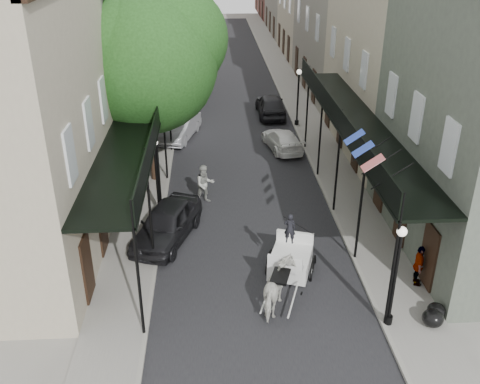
{
  "coord_description": "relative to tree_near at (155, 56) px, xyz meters",
  "views": [
    {
      "loc": [
        -1.65,
        -15.73,
        12.01
      ],
      "look_at": [
        -0.44,
        5.14,
        1.6
      ],
      "focal_mm": 40.0,
      "sensor_mm": 36.0,
      "label": 1
    }
  ],
  "objects": [
    {
      "name": "tree_near",
      "position": [
        0.0,
        0.0,
        0.0
      ],
      "size": [
        7.31,
        6.8,
        9.63
      ],
      "color": "#382619",
      "rests_on": "sidewalk_left"
    },
    {
      "name": "horse",
      "position": [
        4.76,
        -11.06,
        -5.63
      ],
      "size": [
        1.52,
        2.23,
        1.72
      ],
      "primitive_type": "imported",
      "rotation": [
        0.0,
        0.0,
        2.82
      ],
      "color": "beige",
      "rests_on": "ground"
    },
    {
      "name": "car_left_mid",
      "position": [
        0.6,
        6.0,
        -5.74
      ],
      "size": [
        2.71,
        4.83,
        1.51
      ],
      "primitive_type": "imported",
      "rotation": [
        0.0,
        0.0,
        -0.26
      ],
      "color": "#AAAAAF",
      "rests_on": "ground"
    },
    {
      "name": "car_right_near",
      "position": [
        6.8,
        3.82,
        -5.89
      ],
      "size": [
        2.4,
        4.35,
        1.19
      ],
      "primitive_type": "imported",
      "rotation": [
        0.0,
        0.0,
        3.33
      ],
      "color": "white",
      "rests_on": "ground"
    },
    {
      "name": "car_right_far",
      "position": [
        6.8,
        10.18,
        -5.71
      ],
      "size": [
        1.9,
        4.6,
        1.56
      ],
      "primitive_type": "imported",
      "rotation": [
        0.0,
        0.0,
        3.16
      ],
      "color": "black",
      "rests_on": "ground"
    },
    {
      "name": "trash_bags",
      "position": [
        9.83,
        -12.2,
        -6.09
      ],
      "size": [
        0.96,
        1.11,
        0.6
      ],
      "color": "black",
      "rests_on": "sidewalk_right"
    },
    {
      "name": "gallery_right",
      "position": [
        8.99,
        -3.2,
        -2.44
      ],
      "size": [
        2.2,
        18.05,
        4.88
      ],
      "color": "black",
      "rests_on": "sidewalk_right"
    },
    {
      "name": "carriage",
      "position": [
        5.6,
        -8.51,
        -5.37
      ],
      "size": [
        2.28,
        2.86,
        2.88
      ],
      "rotation": [
        0.0,
        0.0,
        -0.32
      ],
      "color": "black",
      "rests_on": "ground"
    },
    {
      "name": "lamppost_right_far",
      "position": [
        8.3,
        7.82,
        -4.44
      ],
      "size": [
        0.32,
        0.32,
        3.71
      ],
      "color": "black",
      "rests_on": "sidewalk_right"
    },
    {
      "name": "building_row_right",
      "position": [
        12.8,
        19.82,
        -1.24
      ],
      "size": [
        5.0,
        80.0,
        10.5
      ],
      "primitive_type": "cube",
      "color": "slate",
      "rests_on": "ground"
    },
    {
      "name": "sidewalk_right",
      "position": [
        9.2,
        9.82,
        -6.43
      ],
      "size": [
        2.2,
        90.0,
        0.12
      ],
      "primitive_type": "cube",
      "color": "gray",
      "rests_on": "ground"
    },
    {
      "name": "building_row_left",
      "position": [
        -4.4,
        19.82,
        -1.24
      ],
      "size": [
        5.0,
        80.0,
        10.5
      ],
      "primitive_type": "cube",
      "color": "#ADA38A",
      "rests_on": "ground"
    },
    {
      "name": "car_left_far",
      "position": [
        0.6,
        13.82,
        -5.8
      ],
      "size": [
        2.71,
        5.12,
        1.37
      ],
      "primitive_type": "imported",
      "rotation": [
        0.0,
        0.0,
        0.09
      ],
      "color": "black",
      "rests_on": "ground"
    },
    {
      "name": "tree_far",
      "position": [
        -0.05,
        14.0,
        -0.65
      ],
      "size": [
        6.45,
        6.0,
        8.61
      ],
      "color": "#382619",
      "rests_on": "sidewalk_left"
    },
    {
      "name": "lamppost_left",
      "position": [
        0.1,
        -4.18,
        -4.44
      ],
      "size": [
        0.32,
        0.32,
        3.71
      ],
      "color": "black",
      "rests_on": "sidewalk_left"
    },
    {
      "name": "gallery_left",
      "position": [
        -0.59,
        -3.2,
        -2.44
      ],
      "size": [
        2.2,
        18.05,
        4.88
      ],
      "color": "black",
      "rests_on": "sidewalk_left"
    },
    {
      "name": "car_left_near",
      "position": [
        0.6,
        -6.18,
        -5.7
      ],
      "size": [
        3.27,
        4.98,
        1.58
      ],
      "primitive_type": "imported",
      "rotation": [
        0.0,
        0.0,
        -0.33
      ],
      "color": "black",
      "rests_on": "ground"
    },
    {
      "name": "road",
      "position": [
        4.2,
        9.82,
        -6.48
      ],
      "size": [
        8.0,
        90.0,
        0.01
      ],
      "primitive_type": "cube",
      "color": "black",
      "rests_on": "ground"
    },
    {
      "name": "ground",
      "position": [
        4.2,
        -10.18,
        -6.49
      ],
      "size": [
        140.0,
        140.0,
        0.0
      ],
      "primitive_type": "plane",
      "color": "gray",
      "rests_on": "ground"
    },
    {
      "name": "pedestrian_sidewalk_left",
      "position": [
        -0.0,
        10.25,
        -5.48
      ],
      "size": [
        1.23,
        0.8,
        1.79
      ],
      "primitive_type": "imported",
      "rotation": [
        0.0,
        0.0,
        3.27
      ],
      "color": "gray",
      "rests_on": "sidewalk_left"
    },
    {
      "name": "sidewalk_left",
      "position": [
        -0.8,
        9.82,
        -6.43
      ],
      "size": [
        2.2,
        90.0,
        0.12
      ],
      "primitive_type": "cube",
      "color": "gray",
      "rests_on": "ground"
    },
    {
      "name": "lamppost_right_near",
      "position": [
        8.3,
        -12.18,
        -4.44
      ],
      "size": [
        0.32,
        0.32,
        3.71
      ],
      "color": "black",
      "rests_on": "sidewalk_right"
    },
    {
      "name": "pedestrian_sidewalk_right",
      "position": [
        10.0,
        -10.08,
        -5.56
      ],
      "size": [
        0.63,
        1.02,
        1.61
      ],
      "primitive_type": "imported",
      "rotation": [
        0.0,
        0.0,
        1.3
      ],
      "color": "gray",
      "rests_on": "sidewalk_right"
    },
    {
      "name": "pedestrian_walking",
      "position": [
        2.2,
        -2.84,
        -5.52
      ],
      "size": [
        1.13,
        1.0,
        1.93
      ],
      "primitive_type": "imported",
      "rotation": [
        0.0,
        0.0,
        0.33
      ],
      "color": "#9FA097",
      "rests_on": "ground"
    }
  ]
}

